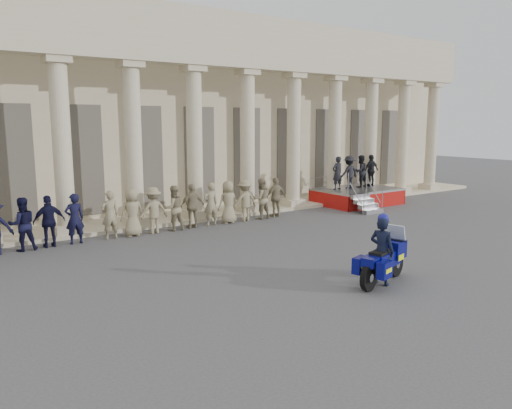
{
  "coord_description": "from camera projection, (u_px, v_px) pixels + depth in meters",
  "views": [
    {
      "loc": [
        -8.36,
        -10.21,
        4.08
      ],
      "look_at": [
        0.2,
        2.04,
        1.6
      ],
      "focal_mm": 35.0,
      "sensor_mm": 36.0,
      "label": 1
    }
  ],
  "objects": [
    {
      "name": "reviewing_stand",
      "position": [
        357.0,
        179.0,
        24.86
      ],
      "size": [
        3.95,
        3.86,
        2.42
      ],
      "color": "gray",
      "rests_on": "ground"
    },
    {
      "name": "rider",
      "position": [
        382.0,
        249.0,
        12.54
      ],
      "size": [
        0.57,
        0.73,
        1.84
      ],
      "rotation": [
        0.0,
        0.0,
        1.84
      ],
      "color": "black",
      "rests_on": "ground"
    },
    {
      "name": "ground",
      "position": [
        293.0,
        273.0,
        13.65
      ],
      "size": [
        90.0,
        90.0,
        0.0
      ],
      "primitive_type": "plane",
      "color": "#444446",
      "rests_on": "ground"
    },
    {
      "name": "officer_rank",
      "position": [
        58.0,
        220.0,
        16.47
      ],
      "size": [
        19.17,
        0.65,
        1.72
      ],
      "color": "black",
      "rests_on": "ground"
    },
    {
      "name": "motorcycle",
      "position": [
        383.0,
        260.0,
        12.68
      ],
      "size": [
        2.17,
        1.15,
        1.42
      ],
      "rotation": [
        0.0,
        0.0,
        0.27
      ],
      "color": "black",
      "rests_on": "ground"
    },
    {
      "name": "building",
      "position": [
        107.0,
        113.0,
        24.83
      ],
      "size": [
        40.0,
        12.5,
        9.0
      ],
      "color": "#C5B794",
      "rests_on": "ground"
    }
  ]
}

